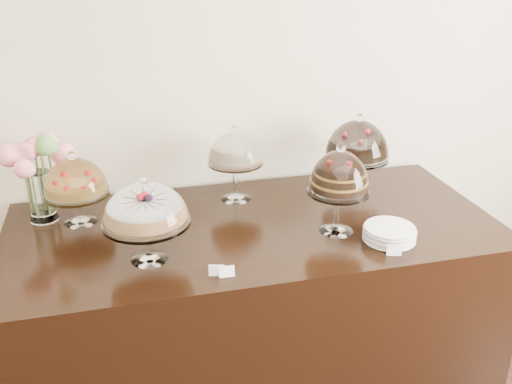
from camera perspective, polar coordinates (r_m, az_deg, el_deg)
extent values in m
cube|color=beige|center=(2.90, -2.88, 12.36)|extent=(5.00, 0.04, 3.00)
cube|color=black|center=(2.82, -0.25, -11.40)|extent=(2.20, 1.00, 0.90)
cone|color=white|center=(2.34, -10.61, -6.36)|extent=(0.15, 0.15, 0.02)
cylinder|color=white|center=(2.30, -10.76, -4.62)|extent=(0.03, 0.03, 0.14)
cylinder|color=white|center=(2.27, -10.90, -2.98)|extent=(0.35, 0.35, 0.01)
cylinder|color=tan|center=(2.25, -10.97, -2.16)|extent=(0.28, 0.28, 0.06)
sphere|color=red|center=(2.26, -9.25, -0.81)|extent=(0.02, 0.02, 0.02)
sphere|color=red|center=(2.28, -12.53, -0.84)|extent=(0.02, 0.02, 0.02)
sphere|color=red|center=(2.17, -11.35, -2.08)|extent=(0.02, 0.02, 0.02)
sphere|color=white|center=(2.20, -11.24, 1.05)|extent=(0.04, 0.04, 0.04)
cone|color=white|center=(2.54, 8.00, -3.60)|extent=(0.15, 0.15, 0.02)
cylinder|color=white|center=(2.50, 8.12, -1.73)|extent=(0.03, 0.03, 0.16)
cylinder|color=white|center=(2.47, 8.24, 0.08)|extent=(0.27, 0.27, 0.01)
cylinder|color=black|center=(2.44, 8.32, 1.40)|extent=(0.20, 0.20, 0.11)
sphere|color=red|center=(2.45, 9.39, 3.06)|extent=(0.02, 0.02, 0.02)
sphere|color=red|center=(2.46, 7.62, 3.22)|extent=(0.02, 0.02, 0.02)
sphere|color=red|center=(2.39, 7.41, 2.60)|extent=(0.02, 0.02, 0.02)
sphere|color=red|center=(2.38, 9.23, 2.43)|extent=(0.02, 0.02, 0.02)
sphere|color=white|center=(2.40, 8.51, 4.39)|extent=(0.04, 0.04, 0.04)
cone|color=white|center=(2.83, -2.02, -0.42)|extent=(0.15, 0.15, 0.02)
cylinder|color=white|center=(2.79, -2.05, 1.33)|extent=(0.03, 0.03, 0.16)
cylinder|color=white|center=(2.76, -2.08, 3.01)|extent=(0.27, 0.27, 0.01)
cylinder|color=beige|center=(2.75, -2.09, 3.82)|extent=(0.21, 0.21, 0.07)
sphere|color=white|center=(2.71, -2.13, 6.26)|extent=(0.04, 0.04, 0.04)
cone|color=white|center=(2.98, 9.80, 0.51)|extent=(0.15, 0.15, 0.02)
cylinder|color=white|center=(2.95, 9.91, 2.02)|extent=(0.03, 0.03, 0.14)
cylinder|color=white|center=(2.92, 10.02, 3.45)|extent=(0.33, 0.33, 0.01)
cylinder|color=black|center=(2.90, 10.08, 4.29)|extent=(0.25, 0.25, 0.08)
sphere|color=red|center=(2.93, 11.18, 5.41)|extent=(0.02, 0.02, 0.02)
sphere|color=red|center=(2.91, 8.86, 5.43)|extent=(0.02, 0.02, 0.02)
sphere|color=red|center=(2.82, 10.41, 4.76)|extent=(0.02, 0.02, 0.02)
sphere|color=white|center=(2.86, 10.31, 7.32)|extent=(0.04, 0.04, 0.04)
cone|color=white|center=(2.72, -17.13, -2.63)|extent=(0.15, 0.15, 0.02)
cylinder|color=white|center=(2.69, -17.30, -1.34)|extent=(0.03, 0.03, 0.11)
cylinder|color=white|center=(2.66, -17.46, -0.15)|extent=(0.29, 0.29, 0.01)
cylinder|color=#B17E33|center=(2.65, -17.53, 0.36)|extent=(0.23, 0.23, 0.04)
sphere|color=red|center=(2.66, -16.28, 1.23)|extent=(0.02, 0.02, 0.02)
sphere|color=red|center=(2.70, -17.26, 1.48)|extent=(0.02, 0.02, 0.02)
sphere|color=red|center=(2.69, -18.57, 1.20)|extent=(0.02, 0.02, 0.02)
sphere|color=red|center=(2.63, -18.95, 0.66)|extent=(0.02, 0.02, 0.02)
sphere|color=red|center=(2.59, -17.97, 0.39)|extent=(0.02, 0.02, 0.02)
sphere|color=red|center=(2.60, -16.61, 0.69)|extent=(0.02, 0.02, 0.02)
sphere|color=white|center=(2.60, -17.95, 3.49)|extent=(0.04, 0.04, 0.04)
cylinder|color=white|center=(2.75, -20.70, -0.39)|extent=(0.11, 0.11, 0.23)
cylinder|color=#476B2D|center=(2.73, -19.63, 0.87)|extent=(0.01, 0.01, 0.26)
sphere|color=pink|center=(2.69, -18.74, 3.66)|extent=(0.11, 0.11, 0.11)
cylinder|color=#476B2D|center=(2.76, -20.34, 1.45)|extent=(0.01, 0.01, 0.31)
sphere|color=pink|center=(2.75, -20.20, 4.77)|extent=(0.09, 0.09, 0.09)
cylinder|color=#476B2D|center=(2.77, -20.86, 1.21)|extent=(0.01, 0.01, 0.29)
sphere|color=pink|center=(2.76, -21.25, 4.28)|extent=(0.09, 0.09, 0.09)
cylinder|color=#476B2D|center=(2.74, -21.41, 0.86)|extent=(0.01, 0.01, 0.28)
sphere|color=pink|center=(2.71, -22.36, 3.62)|extent=(0.10, 0.10, 0.10)
cylinder|color=#476B2D|center=(2.71, -21.93, 0.74)|extent=(0.01, 0.01, 0.30)
sphere|color=pink|center=(2.65, -23.46, 3.43)|extent=(0.11, 0.11, 0.11)
cylinder|color=#476B2D|center=(2.68, -21.30, 0.10)|extent=(0.01, 0.01, 0.26)
sphere|color=pink|center=(2.58, -22.20, 2.18)|extent=(0.08, 0.08, 0.08)
cylinder|color=#476B2D|center=(2.68, -20.38, 1.17)|extent=(0.01, 0.01, 0.34)
sphere|color=#5E9045|center=(2.57, -20.27, 4.41)|extent=(0.09, 0.09, 0.09)
cylinder|color=white|center=(2.51, 13.13, -4.62)|extent=(0.22, 0.22, 0.01)
cylinder|color=white|center=(2.51, 13.15, -4.40)|extent=(0.21, 0.21, 0.01)
cylinder|color=white|center=(2.50, 13.18, -4.17)|extent=(0.22, 0.22, 0.01)
cylinder|color=white|center=(2.50, 13.20, -3.95)|extent=(0.21, 0.21, 0.01)
cylinder|color=white|center=(2.49, 13.22, -3.73)|extent=(0.22, 0.22, 0.01)
cylinder|color=white|center=(2.49, 13.25, -3.50)|extent=(0.21, 0.21, 0.01)
cube|color=white|center=(2.20, -3.96, -7.84)|extent=(0.06, 0.03, 0.04)
cube|color=white|center=(2.39, 13.65, -5.70)|extent=(0.06, 0.03, 0.04)
cube|color=white|center=(2.19, -2.95, -7.95)|extent=(0.06, 0.02, 0.04)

